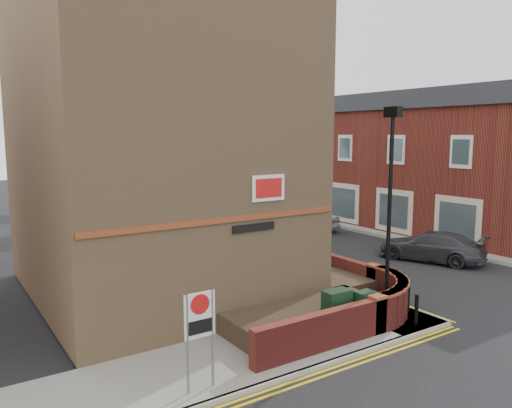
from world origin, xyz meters
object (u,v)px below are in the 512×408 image
Objects in this scene: utility_cabinet_large at (337,311)px; silver_car_near at (235,230)px; lamppost at (389,213)px; zone_sign at (200,323)px.

silver_car_near is at bearing 72.02° from utility_cabinet_large.
utility_cabinet_large is 0.29× the size of silver_car_near.
lamppost reaches higher than utility_cabinet_large.
silver_car_near is at bearing 80.63° from lamppost.
lamppost is 6.85m from zone_sign.
lamppost is 2.86× the size of zone_sign.
zone_sign is 15.46m from silver_car_near.
lamppost reaches higher than silver_car_near.
silver_car_near is (8.60, 12.82, -0.96)m from zone_sign.
lamppost is 12.56m from silver_car_near.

